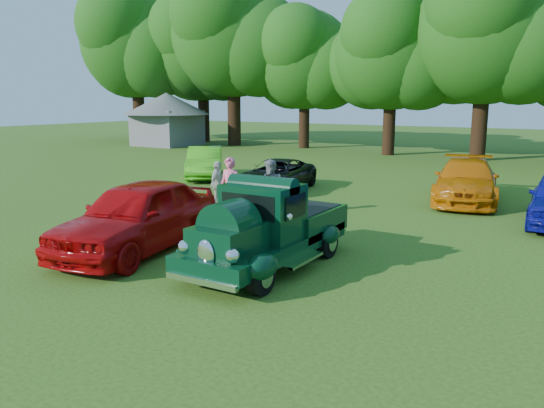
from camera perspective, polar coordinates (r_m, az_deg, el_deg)
The scene contains 11 objects.
ground at distance 11.24m, azimuth -0.76°, elevation -6.46°, with size 120.00×120.00×0.00m, color #2B4F12.
hero_pickup at distance 10.92m, azimuth -0.39°, elevation -2.86°, with size 2.08×4.48×1.75m.
red_convertible at distance 12.42m, azimuth -14.26°, elevation -1.24°, with size 1.91×4.75×1.62m, color #AA0708.
back_car_lime at distance 23.60m, azimuth -7.24°, elevation 4.45°, with size 1.44×4.12×1.36m, color #3BA616.
back_car_black at distance 20.11m, azimuth 0.51°, elevation 3.13°, with size 1.96×4.24×1.18m, color black.
back_car_orange at distance 19.06m, azimuth 20.15°, elevation 2.37°, with size 2.00×4.91×1.43m, color #C46506.
spectator_pink at distance 15.30m, azimuth -4.53°, elevation 1.70°, with size 0.65×0.43×1.79m, color #EC6187.
spectator_grey at distance 15.64m, azimuth -0.11°, elevation 1.74°, with size 0.82×0.64×1.68m, color gray.
spectator_white at distance 17.05m, azimuth -5.90°, elevation 2.12°, with size 0.87×0.36×1.48m, color beige.
gazebo at distance 40.90m, azimuth -11.23°, elevation 9.57°, with size 6.40×6.40×3.90m.
tree_line at distance 33.79m, azimuth 22.62°, elevation 17.05°, with size 63.18×10.84×12.50m.
Camera 1 is at (5.75, -9.04, 3.41)m, focal length 35.00 mm.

